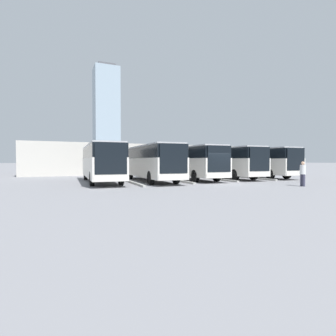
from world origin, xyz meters
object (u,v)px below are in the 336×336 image
bus_0 (256,161)px  bus_1 (224,162)px  bus_3 (151,162)px  pedestrian (303,173)px  bus_4 (101,162)px  bus_2 (189,162)px

bus_0 → bus_1: same height
bus_3 → pedestrian: (-8.55, 9.08, -0.83)m
bus_4 → bus_2: bearing=-176.6°
bus_0 → bus_4: same height
bus_1 → bus_4: size_ratio=1.00×
bus_0 → bus_1: (4.38, -0.01, 0.00)m
bus_2 → bus_4: same height
bus_2 → bus_3: bearing=11.6°
bus_2 → bus_0: bearing=-176.6°
bus_2 → pedestrian: bus_2 is taller
bus_0 → pedestrian: 11.03m
bus_2 → bus_1: bearing=-175.3°
bus_2 → pedestrian: 10.68m
bus_4 → bus_0: bearing=-176.6°
bus_3 → bus_4: 4.42m
bus_0 → bus_4: size_ratio=1.00×
bus_2 → bus_3: size_ratio=1.00×
bus_0 → bus_2: size_ratio=1.00×
bus_0 → pedestrian: bearing=67.5°
bus_1 → bus_2: same height
bus_4 → pedestrian: bus_4 is taller
bus_0 → bus_3: same height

